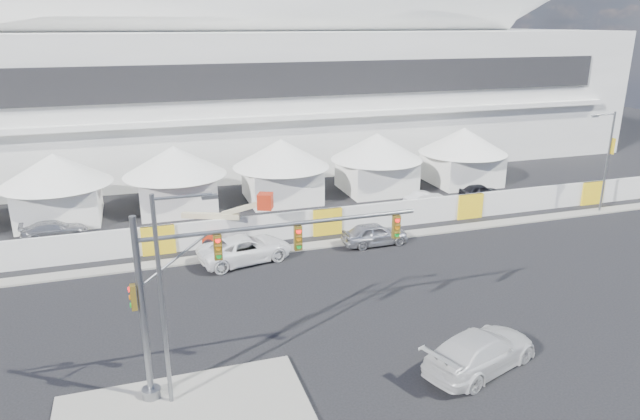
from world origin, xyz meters
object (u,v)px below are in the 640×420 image
object	(u,v)px
lot_car_b	(480,191)
streetlight_curb	(606,155)
streetlight_median	(167,288)
pickup_near	(481,351)
pickup_curb	(245,249)
lot_car_c	(54,230)
sedan_silver	(375,234)
traffic_mast	(205,291)
lot_car_a	(426,199)
boom_lift	(204,229)

from	to	relation	value
lot_car_b	streetlight_curb	world-z (taller)	streetlight_curb
streetlight_median	streetlight_curb	xyz separation A→B (m)	(35.15, 14.75, -0.44)
lot_car_b	pickup_near	bearing A→B (deg)	150.19
lot_car_b	pickup_curb	bearing A→B (deg)	111.43
lot_car_c	streetlight_median	size ratio (longest dim) A/B	0.51
streetlight_median	pickup_curb	bearing A→B (deg)	68.11
streetlight_median	sedan_silver	bearing A→B (deg)	43.08
pickup_near	traffic_mast	bearing A→B (deg)	59.66
pickup_near	lot_car_a	xyz separation A→B (m)	(9.05, 22.14, -0.24)
pickup_near	traffic_mast	distance (m)	12.58
lot_car_a	boom_lift	distance (m)	19.20
sedan_silver	traffic_mast	bearing A→B (deg)	134.50
streetlight_curb	traffic_mast	bearing A→B (deg)	-157.11
pickup_near	streetlight_curb	size ratio (longest dim) A/B	0.74
pickup_curb	sedan_silver	bearing A→B (deg)	-101.17
sedan_silver	lot_car_b	size ratio (longest dim) A/B	1.24
lot_car_b	lot_car_c	world-z (taller)	lot_car_c
streetlight_median	streetlight_curb	size ratio (longest dim) A/B	1.07
lot_car_a	streetlight_curb	bearing A→B (deg)	-118.23
lot_car_b	boom_lift	xyz separation A→B (m)	(-24.71, -3.42, 0.40)
lot_car_a	lot_car_b	bearing A→B (deg)	-87.23
streetlight_median	lot_car_b	bearing A→B (deg)	37.04
sedan_silver	pickup_curb	xyz separation A→B (m)	(-9.21, -0.07, 0.06)
lot_car_a	traffic_mast	size ratio (longest dim) A/B	0.32
streetlight_median	boom_lift	world-z (taller)	streetlight_median
pickup_near	streetlight_curb	xyz separation A→B (m)	(21.86, 16.41, 3.93)
pickup_near	lot_car_a	bearing A→B (deg)	-42.07
sedan_silver	pickup_near	size ratio (longest dim) A/B	0.77
pickup_curb	traffic_mast	distance (m)	14.28
streetlight_median	lot_car_a	bearing A→B (deg)	42.51
pickup_near	lot_car_b	bearing A→B (deg)	-52.73
lot_car_c	boom_lift	bearing A→B (deg)	-118.31
boom_lift	lot_car_c	bearing A→B (deg)	-179.12
pickup_curb	traffic_mast	bearing A→B (deg)	151.41
streetlight_median	boom_lift	size ratio (longest dim) A/B	1.12
pickup_curb	lot_car_c	world-z (taller)	pickup_curb
pickup_curb	streetlight_median	bearing A→B (deg)	146.52
lot_car_a	traffic_mast	distance (m)	29.13
sedan_silver	pickup_curb	size ratio (longest dim) A/B	0.76
pickup_near	traffic_mast	size ratio (longest dim) A/B	0.51
lot_car_c	streetlight_curb	xyz separation A→B (m)	(42.07, -7.29, 4.16)
pickup_curb	lot_car_a	size ratio (longest dim) A/B	1.58
sedan_silver	streetlight_curb	xyz separation A→B (m)	(20.43, 0.99, 4.02)
sedan_silver	pickup_curb	world-z (taller)	pickup_curb
pickup_near	streetlight_median	xyz separation A→B (m)	(-13.29, 1.66, 4.37)
pickup_near	pickup_curb	bearing A→B (deg)	7.05
lot_car_a	lot_car_b	size ratio (longest dim) A/B	1.03
sedan_silver	traffic_mast	xyz separation A→B (m)	(-13.24, -13.23, 3.84)
pickup_curb	boom_lift	world-z (taller)	boom_lift
pickup_curb	lot_car_b	xyz separation A→B (m)	(22.55, 7.48, -0.21)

